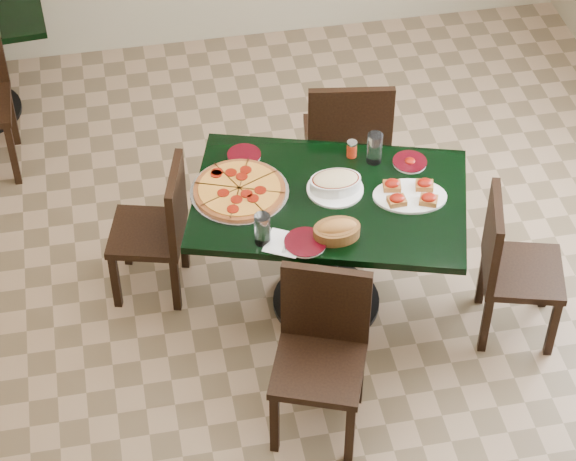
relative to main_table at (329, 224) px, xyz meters
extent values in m
plane|color=#8C6D50|center=(-0.30, -0.21, -0.57)|extent=(5.50, 5.50, 0.00)
cube|color=black|center=(0.00, 0.00, 0.16)|extent=(1.49, 1.18, 0.04)
cylinder|color=black|center=(0.00, 0.00, -0.21)|extent=(0.11, 0.11, 0.71)
cylinder|color=black|center=(0.00, 0.00, -0.55)|extent=(0.56, 0.56, 0.03)
cube|color=black|center=(0.26, 0.75, -0.11)|extent=(0.50, 0.50, 0.04)
cube|color=black|center=(0.23, 0.56, 0.14)|extent=(0.44, 0.10, 0.48)
cube|color=black|center=(0.48, 0.92, -0.35)|extent=(0.05, 0.05, 0.44)
cube|color=black|center=(0.42, 0.54, -0.35)|extent=(0.05, 0.05, 0.44)
cube|color=black|center=(0.10, 0.97, -0.35)|extent=(0.05, 0.05, 0.44)
cube|color=black|center=(0.04, 0.59, -0.35)|extent=(0.05, 0.05, 0.44)
cube|color=black|center=(-0.21, -0.75, -0.15)|extent=(0.52, 0.52, 0.04)
cube|color=black|center=(-0.14, -0.58, 0.08)|extent=(0.39, 0.18, 0.43)
cube|color=black|center=(-0.43, -0.86, -0.37)|extent=(0.05, 0.05, 0.39)
cube|color=black|center=(-0.31, -0.53, -0.37)|extent=(0.05, 0.05, 0.39)
cube|color=black|center=(-0.11, -0.98, -0.37)|extent=(0.05, 0.05, 0.39)
cube|color=black|center=(0.01, -0.65, -0.37)|extent=(0.05, 0.05, 0.39)
cube|color=black|center=(0.91, -0.34, -0.17)|extent=(0.48, 0.48, 0.04)
cube|color=black|center=(0.74, -0.29, 0.06)|extent=(0.14, 0.39, 0.42)
cube|color=black|center=(1.02, -0.54, -0.38)|extent=(0.05, 0.05, 0.38)
cube|color=black|center=(0.70, -0.45, -0.38)|extent=(0.05, 0.05, 0.38)
cube|color=black|center=(1.11, -0.22, -0.38)|extent=(0.05, 0.05, 0.38)
cube|color=black|center=(0.79, -0.14, -0.38)|extent=(0.05, 0.05, 0.38)
cube|color=black|center=(-0.88, 0.30, -0.19)|extent=(0.46, 0.46, 0.04)
cube|color=black|center=(-0.72, 0.26, 0.03)|extent=(0.13, 0.37, 0.40)
cube|color=black|center=(-0.99, 0.50, -0.39)|extent=(0.05, 0.05, 0.36)
cube|color=black|center=(-0.69, 0.41, -0.39)|extent=(0.05, 0.05, 0.36)
cube|color=black|center=(-1.07, 0.19, -0.39)|extent=(0.05, 0.05, 0.36)
cube|color=black|center=(-0.77, 0.11, -0.39)|extent=(0.05, 0.05, 0.36)
cube|color=black|center=(-1.57, 1.28, -0.36)|extent=(0.04, 0.04, 0.42)
cube|color=black|center=(-1.57, 1.65, -0.36)|extent=(0.04, 0.04, 0.42)
cylinder|color=silver|center=(-0.42, 0.11, 0.19)|extent=(0.48, 0.48, 0.01)
cylinder|color=brown|center=(-0.42, 0.11, 0.20)|extent=(0.45, 0.45, 0.02)
cylinder|color=orange|center=(-0.42, 0.11, 0.21)|extent=(0.40, 0.40, 0.01)
cylinder|color=white|center=(0.04, 0.04, 0.19)|extent=(0.28, 0.28, 0.01)
ellipsoid|color=beige|center=(0.04, 0.04, 0.25)|extent=(0.22, 0.15, 0.04)
ellipsoid|color=#B86E32|center=(-0.03, -0.27, 0.24)|extent=(0.19, 0.10, 0.08)
cylinder|color=white|center=(-0.18, -0.29, 0.19)|extent=(0.19, 0.19, 0.01)
cylinder|color=#39030A|center=(-0.18, -0.29, 0.19)|extent=(0.20, 0.20, 0.00)
cylinder|color=white|center=(0.44, 0.17, 0.19)|extent=(0.17, 0.17, 0.01)
cylinder|color=#39030A|center=(0.44, 0.17, 0.19)|extent=(0.17, 0.17, 0.00)
ellipsoid|color=#A51308|center=(0.44, 0.17, 0.20)|extent=(0.05, 0.05, 0.02)
cylinder|color=white|center=(-0.35, 0.38, 0.19)|extent=(0.17, 0.17, 0.01)
cylinder|color=#39030A|center=(-0.35, 0.38, 0.19)|extent=(0.17, 0.17, 0.00)
cube|color=white|center=(-0.28, -0.27, 0.18)|extent=(0.22, 0.22, 0.00)
cube|color=silver|center=(-0.26, -0.27, 0.19)|extent=(0.08, 0.14, 0.00)
cylinder|color=silver|center=(0.27, 0.22, 0.26)|extent=(0.08, 0.08, 0.16)
cylinder|color=silver|center=(-0.37, -0.24, 0.26)|extent=(0.08, 0.08, 0.16)
cylinder|color=red|center=(0.17, 0.28, 0.22)|extent=(0.05, 0.05, 0.08)
cylinder|color=silver|center=(0.17, 0.28, 0.26)|extent=(0.05, 0.05, 0.01)
camera|label=1|loc=(-0.95, -3.89, 3.79)|focal=70.00mm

